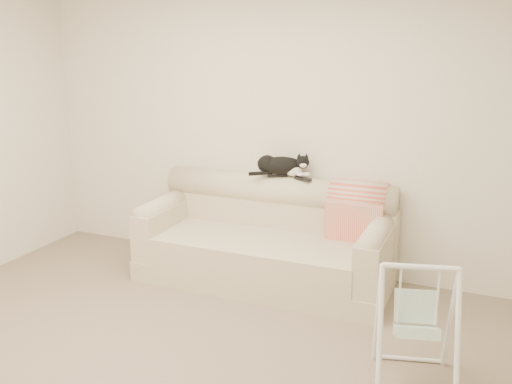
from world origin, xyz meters
TOP-DOWN VIEW (x-y plane):
  - ground_plane at (0.00, 0.00)m, footprint 5.00×5.00m
  - room_shell at (0.00, 0.00)m, footprint 5.04×4.04m
  - sofa at (-0.04, 1.62)m, footprint 2.20×0.93m
  - remote_a at (-0.03, 1.85)m, footprint 0.19×0.11m
  - remote_b at (0.22, 1.82)m, footprint 0.18×0.11m
  - tuxedo_cat at (0.00, 1.85)m, footprint 0.53×0.34m
  - throw_blanket at (0.71, 1.84)m, footprint 0.49×0.38m
  - baby_swing at (1.41, 0.47)m, footprint 0.59×0.62m

SIDE VIEW (x-z plane):
  - ground_plane at x=0.00m, z-range 0.00..0.00m
  - sofa at x=-0.04m, z-range -0.10..0.80m
  - baby_swing at x=1.41m, z-range 0.00..0.80m
  - throw_blanket at x=0.71m, z-range 0.44..1.01m
  - remote_b at x=0.22m, z-range 0.90..0.92m
  - remote_a at x=-0.03m, z-range 0.90..0.92m
  - tuxedo_cat at x=0.00m, z-range 0.89..1.11m
  - room_shell at x=0.00m, z-range 0.23..2.83m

